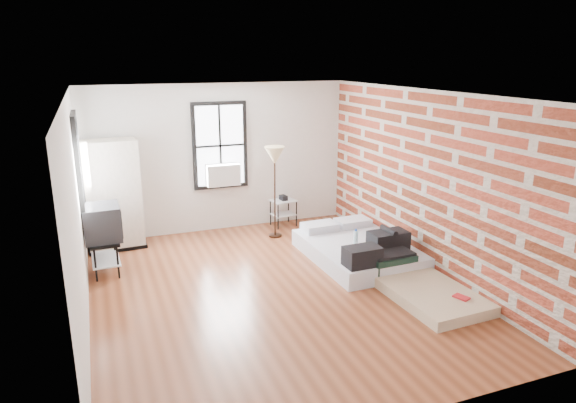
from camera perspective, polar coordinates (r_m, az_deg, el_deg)
name	(u,v)px	position (r m, az deg, el deg)	size (l,w,h in m)	color
ground	(273,290)	(7.55, -1.67, -9.86)	(6.00, 6.00, 0.00)	brown
room_shell	(279,167)	(7.38, -1.02, 3.84)	(5.02, 6.02, 2.80)	silver
mattress_main	(360,249)	(8.64, 7.98, -5.22)	(1.60, 2.15, 0.68)	silver
mattress_bare	(414,282)	(7.74, 13.84, -8.65)	(1.08, 1.96, 0.41)	#C2B18C
wardrobe	(113,195)	(9.36, -18.92, 0.66)	(0.99, 0.60, 1.92)	black
side_table	(283,205)	(10.17, -0.52, -0.45)	(0.52, 0.44, 0.62)	black
floor_lamp	(275,160)	(9.30, -1.50, 4.65)	(0.37, 0.37, 1.71)	black
tv_stand	(103,225)	(8.37, -19.91, -2.44)	(0.56, 0.78, 1.09)	black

